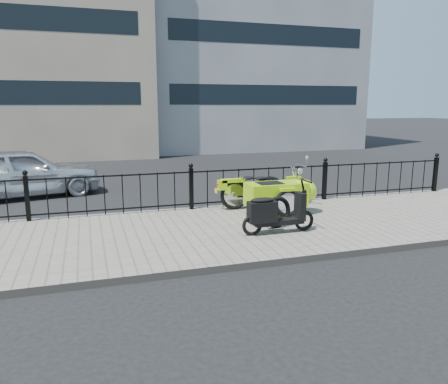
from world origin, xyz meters
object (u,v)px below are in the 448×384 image
object	(u,v)px
spare_tire	(277,212)
sedan_car	(23,172)
scooter	(274,213)
motorcycle_sidecar	(281,192)

from	to	relation	value
spare_tire	sedan_car	bearing A→B (deg)	134.26
scooter	sedan_car	size ratio (longest dim) A/B	0.36
spare_tire	sedan_car	distance (m)	7.46
spare_tire	motorcycle_sidecar	bearing A→B (deg)	62.16
motorcycle_sidecar	sedan_car	bearing A→B (deg)	143.78
motorcycle_sidecar	scooter	world-z (taller)	scooter
motorcycle_sidecar	spare_tire	size ratio (longest dim) A/B	3.56
spare_tire	sedan_car	world-z (taller)	sedan_car
motorcycle_sidecar	scooter	bearing A→B (deg)	-119.12
scooter	sedan_car	distance (m)	7.55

